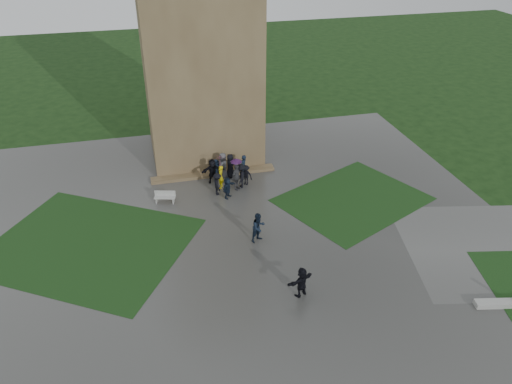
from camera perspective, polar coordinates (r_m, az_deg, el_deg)
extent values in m
plane|color=black|center=(27.82, -1.17, -8.34)|extent=(120.00, 120.00, 0.00)
cube|color=#363634|center=(29.36, -2.04, -5.94)|extent=(34.00, 34.00, 0.02)
cube|color=black|center=(30.85, -18.57, -5.72)|extent=(14.10, 13.46, 0.01)
cube|color=black|center=(34.07, 10.98, -0.84)|extent=(11.12, 10.15, 0.01)
cube|color=brown|center=(37.40, -6.69, 17.31)|extent=(8.00, 8.00, 18.00)
cube|color=brown|center=(36.47, -4.89, 2.08)|extent=(9.00, 0.80, 0.22)
cube|color=#A6A6A1|center=(33.44, -10.38, -0.61)|extent=(1.45, 0.76, 0.06)
cube|color=#A6A6A1|center=(33.66, -11.27, -0.91)|extent=(0.17, 0.38, 0.39)
cube|color=#A6A6A1|center=(33.44, -9.42, -0.94)|extent=(0.17, 0.38, 0.39)
cube|color=#A6A6A1|center=(33.50, -10.36, -0.12)|extent=(1.35, 0.40, 0.37)
imported|color=black|center=(34.86, -1.17, 1.96)|extent=(1.07, 1.00, 1.50)
imported|color=black|center=(35.59, -1.46, 2.89)|extent=(0.77, 0.79, 1.82)
imported|color=black|center=(35.81, -2.96, 3.02)|extent=(0.79, 0.99, 1.80)
imported|color=#46464B|center=(35.69, -3.81, 3.03)|extent=(0.95, 1.12, 1.95)
imported|color=black|center=(35.80, -4.57, 2.66)|extent=(0.82, 0.65, 1.48)
imported|color=black|center=(35.23, -4.99, 2.44)|extent=(1.70, 0.75, 1.79)
imported|color=gold|center=(34.48, -4.07, 1.71)|extent=(0.60, 0.72, 1.69)
imported|color=black|center=(33.75, -4.43, 0.92)|extent=(0.55, 1.04, 1.59)
imported|color=black|center=(33.36, -3.27, 0.50)|extent=(1.29, 1.39, 1.51)
imported|color=#46464B|center=(34.19, -2.24, 1.71)|extent=(1.23, 1.25, 1.91)
imported|color=black|center=(34.46, -1.74, 1.85)|extent=(0.88, 1.27, 1.78)
imported|color=#D15676|center=(33.91, -4.15, 3.52)|extent=(0.86, 0.86, 0.79)
imported|color=#6D2F82|center=(33.70, -2.28, 3.28)|extent=(0.76, 0.76, 0.66)
imported|color=black|center=(29.08, 0.30, -4.06)|extent=(1.04, 0.87, 1.85)
imported|color=black|center=(25.52, 5.23, -10.20)|extent=(1.66, 1.13, 1.69)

